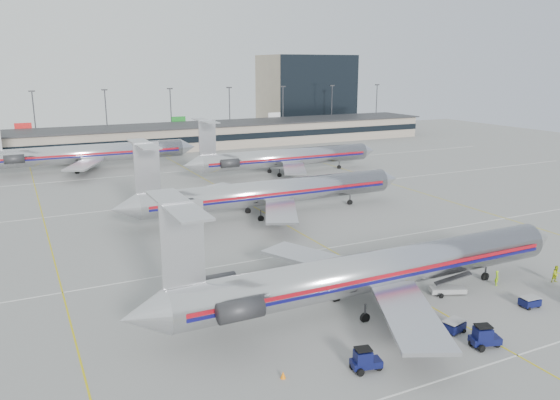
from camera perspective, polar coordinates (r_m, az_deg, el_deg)
ground at (r=58.67m, az=10.05°, el=-7.83°), size 260.00×260.00×0.00m
apron_markings at (r=66.44m, az=4.95°, el=-5.03°), size 160.00×0.15×0.02m
terminal at (r=146.50m, az=-13.19°, el=6.33°), size 162.00×17.00×6.25m
light_mast_row at (r=159.57m, az=-14.48°, el=8.81°), size 163.60×0.40×15.28m
distant_building at (r=196.28m, az=2.71°, el=11.24°), size 30.00×20.00×25.00m
jet_foreground at (r=50.20m, az=9.31°, el=-7.35°), size 45.62×26.86×11.94m
jet_second_row at (r=79.62m, az=-1.44°, el=0.80°), size 45.71×26.92×11.97m
jet_third_row at (r=110.52m, az=0.32°, el=4.47°), size 43.09×26.50×11.78m
jet_back_row at (r=121.08m, az=-19.72°, el=4.59°), size 45.96×28.27×12.57m
tug_left at (r=41.44m, az=8.85°, el=-16.21°), size 2.40×1.55×1.80m
tug_center at (r=46.72m, az=20.54°, el=-13.26°), size 2.56×1.80×1.89m
cart_inner at (r=48.47m, az=17.71°, el=-12.42°), size 2.03×1.60×1.03m
cart_outer at (r=55.55m, az=24.65°, el=-9.64°), size 1.79×1.30×0.97m
belt_loader at (r=55.77m, az=17.18°, el=-8.81°), size 4.11×2.45×2.11m
ramp_worker_near at (r=59.33m, az=21.72°, el=-7.58°), size 0.64×0.68×1.57m
ramp_worker_far at (r=62.56m, az=26.90°, el=-6.92°), size 0.99×0.85×1.76m
cone_left at (r=40.39m, az=0.32°, el=-17.80°), size 0.48×0.48×0.53m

